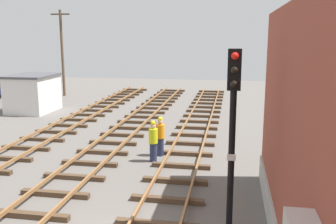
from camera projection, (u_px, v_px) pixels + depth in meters
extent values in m
cube|color=#4C3826|center=(167.00, 200.00, 12.61)|extent=(2.50, 0.24, 0.18)
cube|color=#4C3826|center=(175.00, 181.00, 14.27)|extent=(2.50, 0.24, 0.18)
cube|color=#4C3826|center=(181.00, 166.00, 15.92)|extent=(2.50, 0.24, 0.18)
cube|color=#4C3826|center=(186.00, 154.00, 17.58)|extent=(2.50, 0.24, 0.18)
cube|color=#4C3826|center=(190.00, 144.00, 19.23)|extent=(2.50, 0.24, 0.18)
cube|color=#4C3826|center=(194.00, 135.00, 20.89)|extent=(2.50, 0.24, 0.18)
cube|color=#4C3826|center=(197.00, 128.00, 22.55)|extent=(2.50, 0.24, 0.18)
cube|color=#4C3826|center=(199.00, 122.00, 24.20)|extent=(2.50, 0.24, 0.18)
cube|color=#4C3826|center=(201.00, 116.00, 25.86)|extent=(2.50, 0.24, 0.18)
cube|color=#4C3826|center=(203.00, 111.00, 27.51)|extent=(2.50, 0.24, 0.18)
cube|color=#4C3826|center=(205.00, 107.00, 29.17)|extent=(2.50, 0.24, 0.18)
cube|color=#4C3826|center=(207.00, 103.00, 30.83)|extent=(2.50, 0.24, 0.18)
cube|color=#4C3826|center=(208.00, 100.00, 32.48)|extent=(2.50, 0.24, 0.18)
cube|color=#4C3826|center=(209.00, 97.00, 34.14)|extent=(2.50, 0.24, 0.18)
cube|color=#4C3826|center=(210.00, 94.00, 35.79)|extent=(2.50, 0.24, 0.18)
cube|color=#4C3826|center=(211.00, 91.00, 37.45)|extent=(2.50, 0.24, 0.18)
cube|color=#4C3826|center=(31.00, 215.00, 11.53)|extent=(2.50, 0.24, 0.18)
cube|color=#4C3826|center=(55.00, 194.00, 13.09)|extent=(2.50, 0.24, 0.18)
cube|color=#4C3826|center=(74.00, 177.00, 14.66)|extent=(2.50, 0.24, 0.18)
cube|color=#4C3826|center=(90.00, 163.00, 16.23)|extent=(2.50, 0.24, 0.18)
cube|color=#4C3826|center=(102.00, 152.00, 17.79)|extent=(2.50, 0.24, 0.18)
cube|color=#4C3826|center=(113.00, 143.00, 19.36)|extent=(2.50, 0.24, 0.18)
cube|color=#4C3826|center=(122.00, 135.00, 20.93)|extent=(2.50, 0.24, 0.18)
cube|color=#4C3826|center=(130.00, 128.00, 22.49)|extent=(2.50, 0.24, 0.18)
cube|color=#4C3826|center=(137.00, 122.00, 24.06)|extent=(2.50, 0.24, 0.18)
cube|color=#4C3826|center=(143.00, 117.00, 25.63)|extent=(2.50, 0.24, 0.18)
cube|color=#4C3826|center=(148.00, 112.00, 27.19)|extent=(2.50, 0.24, 0.18)
cube|color=#4C3826|center=(153.00, 108.00, 28.76)|extent=(2.50, 0.24, 0.18)
cube|color=#4C3826|center=(157.00, 104.00, 30.32)|extent=(2.50, 0.24, 0.18)
cube|color=#4C3826|center=(161.00, 101.00, 31.89)|extent=(2.50, 0.24, 0.18)
cube|color=#4C3826|center=(164.00, 98.00, 33.46)|extent=(2.50, 0.24, 0.18)
cube|color=#4C3826|center=(167.00, 95.00, 35.02)|extent=(2.50, 0.24, 0.18)
cube|color=#4C3826|center=(170.00, 93.00, 36.59)|extent=(2.50, 0.24, 0.18)
cube|color=#4C3826|center=(173.00, 90.00, 38.16)|extent=(2.50, 0.24, 0.18)
cube|color=#4C3826|center=(7.00, 158.00, 16.89)|extent=(2.50, 0.24, 0.18)
cube|color=#4C3826|center=(26.00, 148.00, 18.46)|extent=(2.50, 0.24, 0.18)
cube|color=#4C3826|center=(42.00, 139.00, 20.02)|extent=(2.50, 0.24, 0.18)
cube|color=#4C3826|center=(56.00, 132.00, 21.59)|extent=(2.50, 0.24, 0.18)
cube|color=#4C3826|center=(68.00, 125.00, 23.15)|extent=(2.50, 0.24, 0.18)
cube|color=#4C3826|center=(79.00, 120.00, 24.72)|extent=(2.50, 0.24, 0.18)
cube|color=#4C3826|center=(88.00, 115.00, 26.29)|extent=(2.50, 0.24, 0.18)
cube|color=#4C3826|center=(96.00, 110.00, 27.85)|extent=(2.50, 0.24, 0.18)
cube|color=#4C3826|center=(103.00, 106.00, 29.42)|extent=(2.50, 0.24, 0.18)
cube|color=#4C3826|center=(110.00, 103.00, 30.99)|extent=(2.50, 0.24, 0.18)
cube|color=#4C3826|center=(116.00, 100.00, 32.55)|extent=(2.50, 0.24, 0.18)
cube|color=#4C3826|center=(121.00, 97.00, 34.12)|extent=(2.50, 0.24, 0.18)
cube|color=#4C3826|center=(126.00, 94.00, 35.69)|extent=(2.50, 0.24, 0.18)
cube|color=#4C3826|center=(131.00, 92.00, 37.25)|extent=(2.50, 0.24, 0.18)
cube|color=#4C3826|center=(135.00, 90.00, 38.82)|extent=(2.50, 0.24, 0.18)
cylinder|color=black|center=(231.00, 163.00, 10.41)|extent=(0.18, 0.18, 4.09)
cube|color=black|center=(234.00, 70.00, 9.90)|extent=(0.36, 0.24, 1.10)
sphere|color=red|center=(235.00, 56.00, 9.65)|extent=(0.20, 0.20, 0.20)
sphere|color=black|center=(234.00, 70.00, 9.72)|extent=(0.20, 0.20, 0.20)
sphere|color=black|center=(234.00, 84.00, 9.80)|extent=(0.20, 0.20, 0.20)
cube|color=white|center=(231.00, 157.00, 10.24)|extent=(0.24, 0.03, 0.18)
cube|color=silver|center=(33.00, 94.00, 27.69)|extent=(2.80, 3.60, 2.60)
cube|color=#4C4C51|center=(32.00, 76.00, 27.42)|extent=(3.00, 3.80, 0.16)
cube|color=brown|center=(16.00, 98.00, 27.99)|extent=(0.06, 0.90, 2.00)
cube|color=red|center=(30.00, 89.00, 34.42)|extent=(4.20, 1.80, 0.80)
cube|color=#1E232D|center=(30.00, 82.00, 34.28)|extent=(2.31, 1.66, 0.64)
cylinder|color=black|center=(48.00, 93.00, 35.15)|extent=(0.64, 0.24, 0.64)
cylinder|color=black|center=(39.00, 95.00, 33.41)|extent=(0.64, 0.24, 0.64)
cylinder|color=black|center=(23.00, 92.00, 35.59)|extent=(0.64, 0.24, 0.64)
cylinder|color=black|center=(12.00, 95.00, 33.85)|extent=(0.64, 0.24, 0.64)
cube|color=#23389E|center=(1.00, 89.00, 34.75)|extent=(4.20, 1.80, 0.80)
cube|color=#1E232D|center=(0.00, 81.00, 34.61)|extent=(2.31, 1.66, 0.64)
cylinder|color=black|center=(19.00, 92.00, 35.48)|extent=(0.64, 0.24, 0.64)
cylinder|color=black|center=(8.00, 95.00, 33.74)|extent=(0.64, 0.24, 0.64)
cylinder|color=brown|center=(62.00, 54.00, 34.64)|extent=(0.24, 0.24, 7.88)
cube|color=#4C3D2D|center=(60.00, 14.00, 33.94)|extent=(1.80, 0.12, 0.12)
cylinder|color=#262D4C|center=(153.00, 152.00, 16.71)|extent=(0.32, 0.32, 0.85)
cylinder|color=yellow|center=(153.00, 136.00, 16.56)|extent=(0.40, 0.40, 0.65)
sphere|color=tan|center=(153.00, 126.00, 16.48)|extent=(0.24, 0.24, 0.24)
sphere|color=yellow|center=(153.00, 123.00, 16.45)|extent=(0.22, 0.22, 0.22)
cylinder|color=#262D4C|center=(160.00, 147.00, 17.53)|extent=(0.32, 0.32, 0.85)
cylinder|color=orange|center=(160.00, 131.00, 17.38)|extent=(0.40, 0.40, 0.65)
sphere|color=tan|center=(160.00, 122.00, 17.29)|extent=(0.24, 0.24, 0.24)
sphere|color=yellow|center=(160.00, 119.00, 17.27)|extent=(0.22, 0.22, 0.22)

